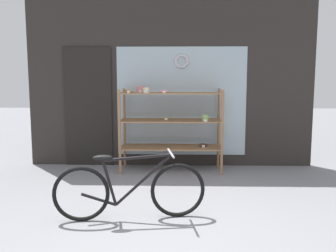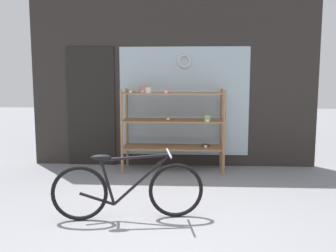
% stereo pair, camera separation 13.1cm
% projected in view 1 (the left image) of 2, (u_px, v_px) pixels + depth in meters
% --- Properties ---
extents(ground_plane, '(30.00, 30.00, 0.00)m').
position_uv_depth(ground_plane, '(163.00, 232.00, 3.84)').
color(ground_plane, gray).
extents(storefront_facade, '(5.02, 0.13, 3.19)m').
position_uv_depth(storefront_facade, '(168.00, 78.00, 6.58)').
color(storefront_facade, '#2D2826').
rests_on(storefront_facade, ground_plane).
extents(display_case, '(1.69, 0.58, 1.43)m').
position_uv_depth(display_case, '(170.00, 120.00, 6.24)').
color(display_case, '#8E6642').
rests_on(display_case, ground_plane).
extents(bicycle, '(1.68, 0.46, 0.75)m').
position_uv_depth(bicycle, '(130.00, 190.00, 4.16)').
color(bicycle, black).
rests_on(bicycle, ground_plane).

